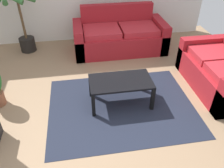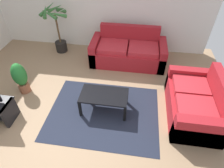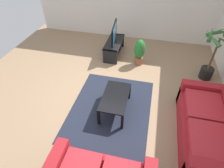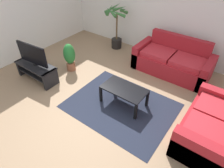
{
  "view_description": "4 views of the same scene",
  "coord_description": "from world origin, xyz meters",
  "px_view_note": "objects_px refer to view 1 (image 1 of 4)",
  "views": [
    {
      "loc": [
        -0.05,
        -2.19,
        2.33
      ],
      "look_at": [
        0.38,
        0.43,
        0.41
      ],
      "focal_mm": 36.43,
      "sensor_mm": 36.0,
      "label": 1
    },
    {
      "loc": [
        1.06,
        -2.03,
        2.99
      ],
      "look_at": [
        0.64,
        0.78,
        0.45
      ],
      "focal_mm": 30.08,
      "sensor_mm": 36.0,
      "label": 2
    },
    {
      "loc": [
        3.2,
        1.06,
        3.09
      ],
      "look_at": [
        0.35,
        0.39,
        0.58
      ],
      "focal_mm": 29.96,
      "sensor_mm": 36.0,
      "label": 3
    },
    {
      "loc": [
        2.17,
        -2.15,
        2.95
      ],
      "look_at": [
        0.27,
        0.42,
        0.47
      ],
      "focal_mm": 31.18,
      "sensor_mm": 36.0,
      "label": 4
    }
  ],
  "objects_px": {
    "couch_main": "(119,37)",
    "couch_loveseat": "(223,72)",
    "coffee_table": "(121,84)",
    "potted_palm": "(22,21)"
  },
  "relations": [
    {
      "from": "couch_main",
      "to": "couch_loveseat",
      "type": "xyz_separation_m",
      "value": [
        1.43,
        -1.65,
        -0.0
      ]
    },
    {
      "from": "couch_loveseat",
      "to": "potted_palm",
      "type": "height_order",
      "value": "potted_palm"
    },
    {
      "from": "couch_main",
      "to": "coffee_table",
      "type": "height_order",
      "value": "couch_main"
    },
    {
      "from": "potted_palm",
      "to": "couch_loveseat",
      "type": "bearing_deg",
      "value": -29.28
    },
    {
      "from": "couch_loveseat",
      "to": "coffee_table",
      "type": "relative_size",
      "value": 1.63
    },
    {
      "from": "couch_main",
      "to": "coffee_table",
      "type": "xyz_separation_m",
      "value": [
        -0.32,
        -1.79,
        0.06
      ]
    },
    {
      "from": "couch_loveseat",
      "to": "potted_palm",
      "type": "relative_size",
      "value": 1.14
    },
    {
      "from": "couch_main",
      "to": "coffee_table",
      "type": "bearing_deg",
      "value": -100.28
    },
    {
      "from": "couch_main",
      "to": "potted_palm",
      "type": "relative_size",
      "value": 1.45
    },
    {
      "from": "potted_palm",
      "to": "couch_main",
      "type": "bearing_deg",
      "value": -7.65
    }
  ]
}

